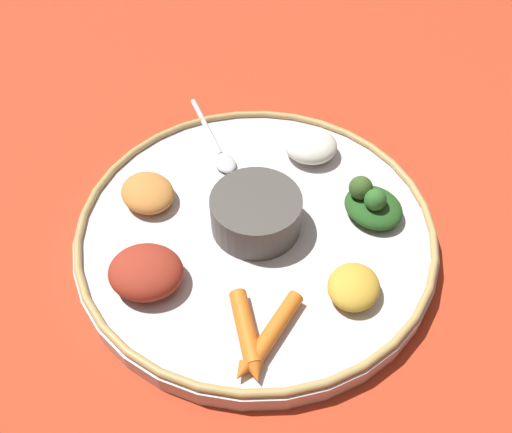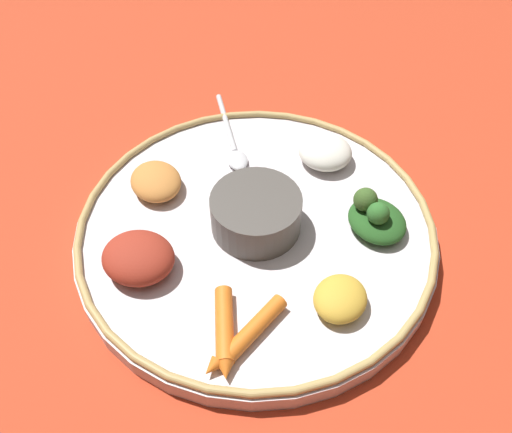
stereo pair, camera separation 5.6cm
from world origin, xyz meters
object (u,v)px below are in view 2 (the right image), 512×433
object	(u,v)px
greens_pile	(375,216)
carrot_outer	(243,335)
center_bowl	(256,212)
carrot_near_spoon	(225,331)
spoon	(233,143)

from	to	relation	value
greens_pile	carrot_outer	bearing A→B (deg)	45.75
center_bowl	carrot_near_spoon	size ratio (longest dim) A/B	1.06
center_bowl	carrot_near_spoon	bearing A→B (deg)	78.99
carrot_near_spoon	center_bowl	bearing A→B (deg)	-101.01
spoon	greens_pile	bearing A→B (deg)	141.58
center_bowl	greens_pile	bearing A→B (deg)	-178.67
center_bowl	greens_pile	world-z (taller)	greens_pile
carrot_near_spoon	spoon	bearing A→B (deg)	-88.66
carrot_near_spoon	greens_pile	bearing A→B (deg)	-138.37
spoon	greens_pile	distance (m)	0.20
carrot_outer	carrot_near_spoon	bearing A→B (deg)	-10.31
center_bowl	greens_pile	xyz separation A→B (m)	(-0.12, -0.00, -0.01)
greens_pile	carrot_outer	size ratio (longest dim) A/B	1.03
spoon	greens_pile	size ratio (longest dim) A/B	1.69
center_bowl	spoon	size ratio (longest dim) A/B	0.65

